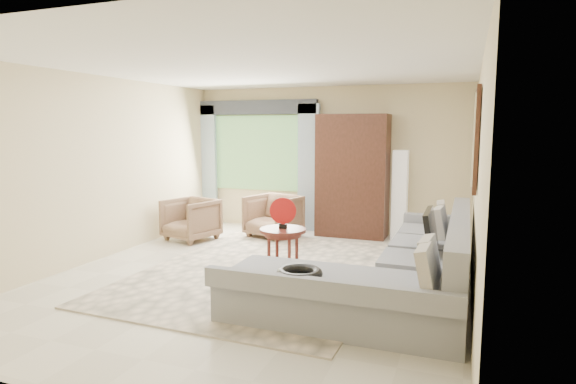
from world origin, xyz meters
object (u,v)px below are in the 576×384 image
at_px(sectional_sofa, 402,274).
at_px(tv_screen, 431,231).
at_px(coffee_table, 283,250).
at_px(armchair_left, 191,219).
at_px(floor_lamp, 400,195).
at_px(armchair_right, 273,216).
at_px(potted_plant, 203,209).
at_px(armoire, 353,176).

bearing_deg(sectional_sofa, tv_screen, 46.64).
height_order(sectional_sofa, tv_screen, tv_screen).
relative_size(coffee_table, armchair_left, 0.77).
distance_m(tv_screen, coffee_table, 1.88).
height_order(coffee_table, floor_lamp, floor_lamp).
height_order(tv_screen, armchair_right, tv_screen).
bearing_deg(floor_lamp, potted_plant, -179.52).
relative_size(tv_screen, armoire, 0.35).
height_order(coffee_table, armchair_left, armchair_left).
xyz_separation_m(armchair_left, armchair_right, (1.21, 0.69, 0.01)).
xyz_separation_m(coffee_table, armoire, (0.33, 2.49, 0.74)).
height_order(potted_plant, floor_lamp, floor_lamp).
relative_size(coffee_table, armchair_right, 0.74).
bearing_deg(floor_lamp, coffee_table, -113.85).
distance_m(armchair_left, armchair_right, 1.40).
relative_size(coffee_table, floor_lamp, 0.39).
xyz_separation_m(sectional_sofa, potted_plant, (-4.21, 2.93, 0.00)).
bearing_deg(tv_screen, potted_plant, 149.43).
bearing_deg(potted_plant, tv_screen, -30.57).
bearing_deg(floor_lamp, armoire, -175.71).
height_order(potted_plant, armoire, armoire).
xyz_separation_m(tv_screen, armoire, (-1.50, 2.61, 0.33)).
distance_m(potted_plant, armoire, 3.07).
xyz_separation_m(tv_screen, armchair_left, (-3.96, 1.35, -0.37)).
distance_m(armchair_left, armoire, 2.85).
bearing_deg(tv_screen, floor_lamp, 104.67).
relative_size(potted_plant, floor_lamp, 0.38).
distance_m(sectional_sofa, armchair_right, 3.40).
distance_m(coffee_table, potted_plant, 3.65).
distance_m(tv_screen, armchair_right, 3.44).
bearing_deg(floor_lamp, sectional_sofa, -81.67).
relative_size(tv_screen, armchair_right, 0.92).
bearing_deg(sectional_sofa, armchair_left, 156.12).
bearing_deg(armchair_left, armoire, 43.97).
xyz_separation_m(armchair_right, floor_lamp, (2.04, 0.63, 0.39)).
distance_m(sectional_sofa, potted_plant, 5.12).
height_order(armchair_right, armoire, armoire).
relative_size(armchair_right, floor_lamp, 0.53).
bearing_deg(floor_lamp, armchair_left, -157.88).
distance_m(sectional_sofa, armchair_left, 4.04).
relative_size(armchair_left, floor_lamp, 0.51).
height_order(sectional_sofa, coffee_table, sectional_sofa).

